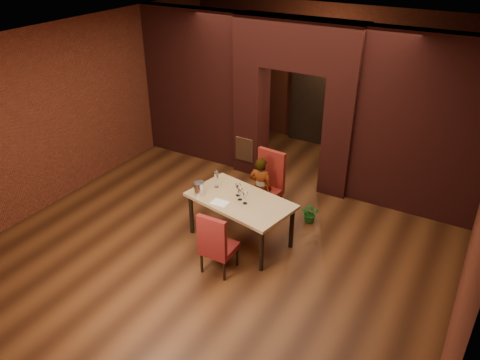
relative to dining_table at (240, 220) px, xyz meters
The scene contains 24 objects.
floor 0.57m from the dining_table, 112.33° to the left, with size 8.00×8.00×0.00m, color #4C2813.
ceiling 2.84m from the dining_table, 112.33° to the left, with size 7.00×8.00×0.04m, color silver.
wall_back 4.55m from the dining_table, 92.08° to the left, with size 7.00×0.04×3.20m, color maroon.
wall_front 3.81m from the dining_table, 92.52° to the right, with size 7.00×0.04×3.20m, color maroon.
wall_left 3.87m from the dining_table, behind, with size 0.04×8.00×3.20m, color maroon.
pillar_left 2.74m from the dining_table, 114.92° to the left, with size 0.55×0.55×2.30m, color maroon.
pillar_right 2.63m from the dining_table, 71.67° to the left, with size 0.55×0.55×2.30m, color maroon.
lintel 3.36m from the dining_table, 93.81° to the left, with size 2.45×0.55×0.90m, color maroon.
wing_wall_left 3.68m from the dining_table, 136.57° to the left, with size 2.27×0.35×3.20m, color maroon.
wing_wall_right 3.47m from the dining_table, 47.30° to the left, with size 2.27×0.35×3.20m, color maroon.
vent_panel 2.37m from the dining_table, 117.93° to the left, with size 0.40×0.03×0.50m, color #98532C.
rear_door 4.41m from the dining_table, 97.36° to the left, with size 0.90×0.08×2.10m, color black.
rear_door_frame 4.37m from the dining_table, 97.43° to the left, with size 1.02×0.04×2.22m, color black.
dining_table is the anchor object (origin of this frame).
chair_far 0.93m from the dining_table, 91.96° to the left, with size 0.54×0.54×1.18m, color maroon.
chair_near 0.83m from the dining_table, 82.74° to the right, with size 0.47×0.47×1.03m, color maroon.
person_seated 0.82m from the dining_table, 93.91° to the left, with size 0.42×0.28×1.16m, color silver.
wine_glass_a 0.51m from the dining_table, 137.65° to the left, with size 0.09×0.09×0.22m, color silver, non-canonical shape.
wine_glass_b 0.50m from the dining_table, 78.65° to the right, with size 0.09×0.09×0.21m, color white, non-canonical shape.
wine_glass_c 0.52m from the dining_table, 30.21° to the right, with size 0.08×0.08×0.21m, color white, non-canonical shape.
tasting_sheet 0.52m from the dining_table, 131.35° to the right, with size 0.27×0.19×0.00m, color white.
wine_bucket 0.85m from the dining_table, 163.77° to the right, with size 0.18×0.18×0.21m, color silver.
water_bottle 0.78m from the dining_table, 164.92° to the left, with size 0.07×0.07×0.31m, color white.
potted_plant 1.36m from the dining_table, 52.78° to the left, with size 0.33×0.29×0.37m, color #1B5918.
Camera 1 is at (3.34, -5.93, 4.65)m, focal length 35.00 mm.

